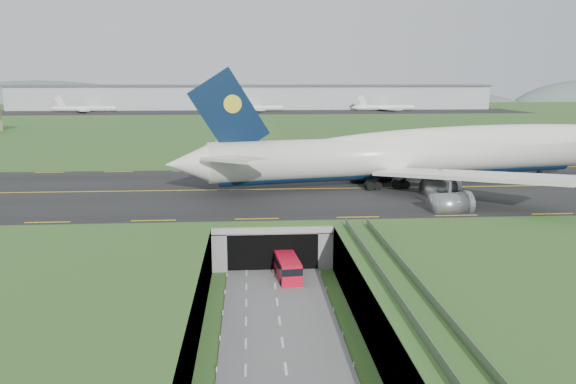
{
  "coord_description": "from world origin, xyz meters",
  "views": [
    {
      "loc": [
        -2.91,
        -62.73,
        24.95
      ],
      "look_at": [
        2.83,
        20.0,
        8.25
      ],
      "focal_mm": 35.0,
      "sensor_mm": 36.0,
      "label": 1
    }
  ],
  "objects": [
    {
      "name": "ground",
      "position": [
        0.0,
        0.0,
        0.0
      ],
      "size": [
        900.0,
        900.0,
        0.0
      ],
      "primitive_type": "plane",
      "color": "#365B24",
      "rests_on": "ground"
    },
    {
      "name": "airfield_deck",
      "position": [
        0.0,
        0.0,
        3.0
      ],
      "size": [
        800.0,
        800.0,
        6.0
      ],
      "primitive_type": "cube",
      "color": "gray",
      "rests_on": "ground"
    },
    {
      "name": "trench_road",
      "position": [
        0.0,
        -7.5,
        0.1
      ],
      "size": [
        12.0,
        75.0,
        0.2
      ],
      "primitive_type": "cube",
      "color": "slate",
      "rests_on": "ground"
    },
    {
      "name": "taxiway",
      "position": [
        0.0,
        33.0,
        6.09
      ],
      "size": [
        800.0,
        44.0,
        0.18
      ],
      "primitive_type": "cube",
      "color": "black",
      "rests_on": "airfield_deck"
    },
    {
      "name": "tunnel_portal",
      "position": [
        0.0,
        16.71,
        3.33
      ],
      "size": [
        17.0,
        22.3,
        6.0
      ],
      "color": "gray",
      "rests_on": "ground"
    },
    {
      "name": "guideway",
      "position": [
        11.0,
        -19.11,
        5.32
      ],
      "size": [
        3.0,
        53.0,
        7.05
      ],
      "color": "#A8A8A3",
      "rests_on": "ground"
    },
    {
      "name": "jumbo_jet",
      "position": [
        32.9,
        37.7,
        11.82
      ],
      "size": [
        102.91,
        63.79,
        21.55
      ],
      "rotation": [
        0.0,
        0.0,
        0.21
      ],
      "color": "white",
      "rests_on": "ground"
    },
    {
      "name": "shuttle_tram",
      "position": [
        1.73,
        4.64,
        1.56
      ],
      "size": [
        3.23,
        7.09,
        2.82
      ],
      "rotation": [
        0.0,
        0.0,
        0.1
      ],
      "color": "red",
      "rests_on": "ground"
    },
    {
      "name": "cargo_terminal",
      "position": [
        -0.06,
        299.41,
        13.96
      ],
      "size": [
        320.0,
        67.0,
        15.6
      ],
      "color": "#B2B2B2",
      "rests_on": "ground"
    },
    {
      "name": "distant_hills",
      "position": [
        64.38,
        430.0,
        -4.0
      ],
      "size": [
        700.0,
        91.0,
        60.0
      ],
      "color": "slate",
      "rests_on": "ground"
    }
  ]
}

